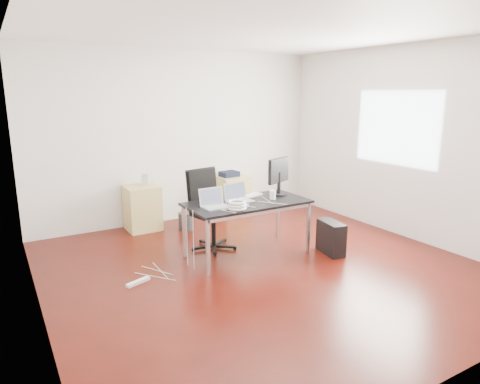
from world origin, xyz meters
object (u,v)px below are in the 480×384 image
filing_cabinet_right (232,196)px  pc_tower (331,238)px  office_chair (209,205)px  desk (247,206)px  filing_cabinet_left (142,208)px

filing_cabinet_right → pc_tower: filing_cabinet_right is taller
office_chair → desk: bearing=-71.8°
desk → pc_tower: desk is taller
desk → filing_cabinet_right: size_ratio=2.29×
desk → filing_cabinet_right: bearing=66.5°
desk → office_chair: office_chair is taller
filing_cabinet_left → filing_cabinet_right: 1.62m
desk → filing_cabinet_left: (-0.85, 1.77, -0.33)m
filing_cabinet_right → pc_tower: 2.31m
desk → office_chair: bearing=120.2°
filing_cabinet_right → pc_tower: size_ratio=1.56×
office_chair → filing_cabinet_left: 1.39m
desk → office_chair: (-0.30, 0.51, -0.07)m
desk → filing_cabinet_right: (0.77, 1.77, -0.33)m
office_chair → filing_cabinet_right: bearing=37.6°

